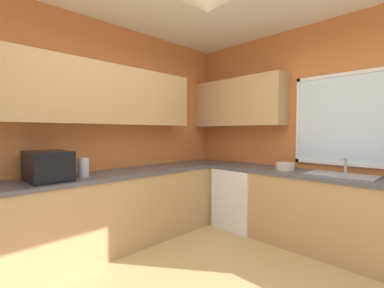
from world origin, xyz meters
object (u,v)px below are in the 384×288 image
object	(u,v)px
kettle	(83,167)
bowl	(285,166)
microwave	(48,166)
dishwasher	(241,197)
sink_assembly	(341,175)

from	to	relation	value
kettle	bowl	distance (m)	2.39
microwave	kettle	distance (m)	0.34
microwave	bowl	xyz separation A→B (m)	(1.30, 2.36, -0.10)
dishwasher	kettle	xyz separation A→B (m)	(-0.64, -1.99, 0.56)
bowl	sink_assembly	bearing A→B (deg)	0.52
dishwasher	kettle	size ratio (longest dim) A/B	4.17
dishwasher	sink_assembly	size ratio (longest dim) A/B	1.25
microwave	bowl	distance (m)	2.70
dishwasher	microwave	world-z (taller)	microwave
microwave	sink_assembly	world-z (taller)	microwave
dishwasher	microwave	xyz separation A→B (m)	(-0.66, -2.33, 0.61)
dishwasher	sink_assembly	world-z (taller)	sink_assembly
kettle	bowl	xyz separation A→B (m)	(1.28, 2.02, -0.06)
bowl	dishwasher	bearing A→B (deg)	-177.31
dishwasher	sink_assembly	distance (m)	1.36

